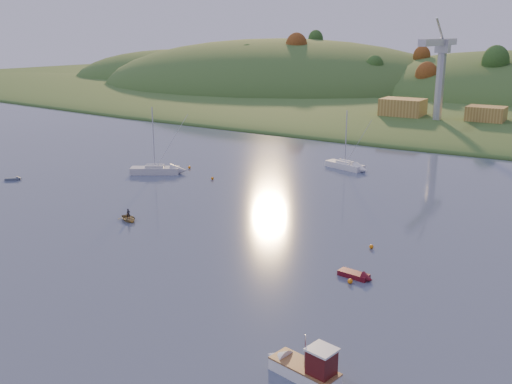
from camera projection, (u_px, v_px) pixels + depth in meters
The scene contains 21 objects.
ground at pixel (31, 321), 49.02m from camera, with size 500.00×500.00×0.00m, color #3E4D66.
far_shore at pixel (503, 93), 236.70m from camera, with size 620.00×220.00×1.50m, color #385321.
shore_slope at pixel (468, 110), 183.66m from camera, with size 640.00×150.00×7.00m, color #385321.
hill_left_far at pixel (181, 80), 306.43m from camera, with size 120.00×100.00×32.00m, color #385321.
hill_left at pixel (280, 88), 258.33m from camera, with size 170.00×140.00×44.00m, color #385321.
hillside_trees at pixel (481, 104), 199.98m from camera, with size 280.00×50.00×32.00m, color #224E1B, non-canonical shape.
wharf at pixel (450, 126), 145.69m from camera, with size 42.00×16.00×2.40m, color slate.
shed_west at pixel (403, 108), 152.20m from camera, with size 11.00×8.00×4.80m, color olive.
shed_east at pixel (486, 114), 142.36m from camera, with size 9.00×7.00×4.00m, color olive.
dock_crane at pixel (440, 62), 140.00m from camera, with size 3.20×28.00×20.30m.
fishing_boat at pixel (300, 365), 40.91m from camera, with size 6.42×3.06×3.94m.
sailboat_near at pixel (155, 170), 100.39m from camera, with size 8.50×6.70×11.75m.
sailboat_far at pixel (345, 165), 104.24m from camera, with size 8.03×4.44×10.68m.
canoe at pixel (129, 218), 75.19m from camera, with size 2.24×3.14×0.65m, color #A08C58.
paddler at pixel (128, 216), 75.09m from camera, with size 0.51×0.33×1.39m, color black.
red_tender at pixel (360, 277), 57.31m from camera, with size 3.83×1.71×1.26m.
grey_dinghy at pixel (16, 179), 96.17m from camera, with size 2.70×2.53×1.01m.
buoy_0 at pixel (350, 281), 56.27m from camera, with size 0.50×0.50×0.50m, color orange.
buoy_1 at pixel (371, 247), 65.40m from camera, with size 0.50×0.50×0.50m, color orange.
buoy_2 at pixel (189, 167), 104.37m from camera, with size 0.50×0.50×0.50m, color orange.
buoy_3 at pixel (212, 178), 96.38m from camera, with size 0.50×0.50×0.50m, color orange.
Camera 1 is at (39.96, -27.18, 23.82)m, focal length 40.00 mm.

